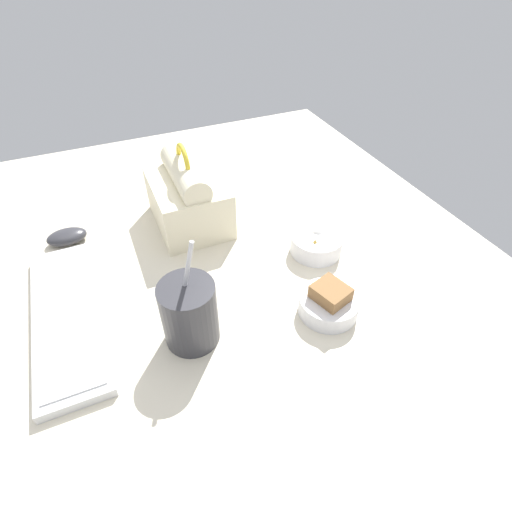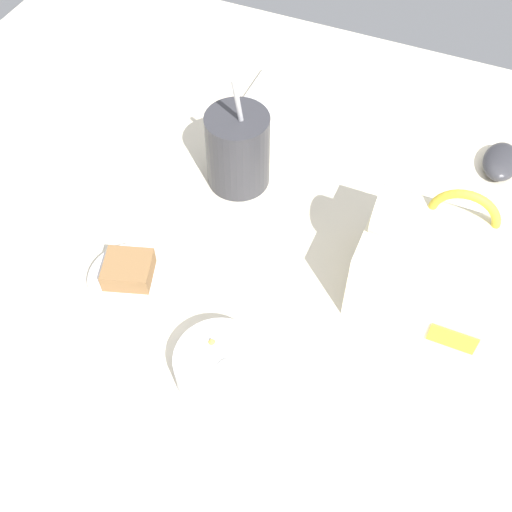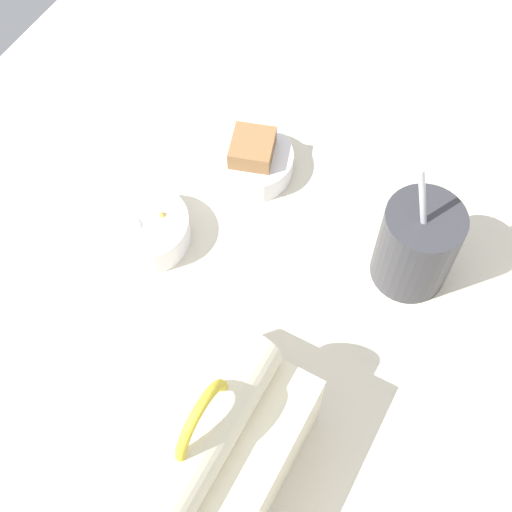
# 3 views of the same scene
# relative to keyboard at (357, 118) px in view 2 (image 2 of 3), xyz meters

# --- Properties ---
(desk_surface) EXTENTS (1.40, 1.10, 0.02)m
(desk_surface) POSITION_rel_keyboard_xyz_m (-0.01, -0.31, -0.02)
(desk_surface) COLOR beige
(desk_surface) RESTS_ON ground
(keyboard) EXTENTS (0.37, 0.11, 0.02)m
(keyboard) POSITION_rel_keyboard_xyz_m (0.00, 0.00, 0.00)
(keyboard) COLOR silver
(keyboard) RESTS_ON desk_surface
(lunch_bag) EXTENTS (0.20, 0.15, 0.19)m
(lunch_bag) POSITION_rel_keyboard_xyz_m (0.19, -0.28, 0.06)
(lunch_bag) COLOR #EFE5C1
(lunch_bag) RESTS_ON desk_surface
(soup_cup) EXTENTS (0.09, 0.09, 0.20)m
(soup_cup) POSITION_rel_keyboard_xyz_m (-0.12, -0.19, 0.05)
(soup_cup) COLOR #333338
(soup_cup) RESTS_ON desk_surface
(bento_bowl_sandwich) EXTENTS (0.11, 0.11, 0.06)m
(bento_bowl_sandwich) POSITION_rel_keyboard_xyz_m (-0.17, -0.43, 0.01)
(bento_bowl_sandwich) COLOR silver
(bento_bowl_sandwich) RESTS_ON desk_surface
(bento_bowl_snacks) EXTENTS (0.11, 0.11, 0.05)m
(bento_bowl_snacks) POSITION_rel_keyboard_xyz_m (-0.01, -0.49, 0.01)
(bento_bowl_snacks) COLOR silver
(bento_bowl_snacks) RESTS_ON desk_surface
(computer_mouse) EXTENTS (0.05, 0.08, 0.03)m
(computer_mouse) POSITION_rel_keyboard_xyz_m (0.23, -0.01, 0.00)
(computer_mouse) COLOR #333338
(computer_mouse) RESTS_ON desk_surface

